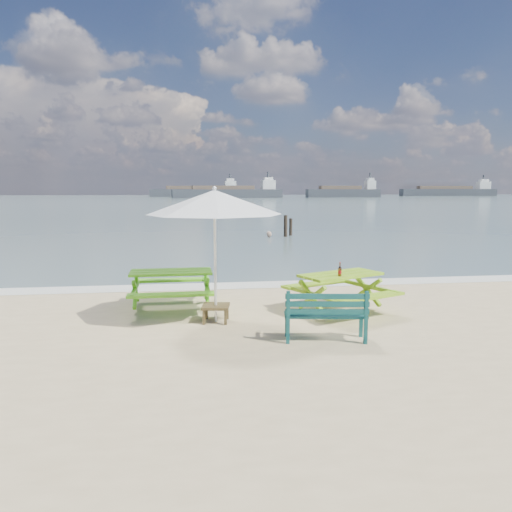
{
  "coord_description": "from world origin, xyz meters",
  "views": [
    {
      "loc": [
        -1.85,
        -8.19,
        2.56
      ],
      "look_at": [
        -0.29,
        3.0,
        1.0
      ],
      "focal_mm": 35.0,
      "sensor_mm": 36.0,
      "label": 1
    }
  ],
  "objects": [
    {
      "name": "picnic_table_right",
      "position": [
        1.26,
        1.53,
        0.39
      ],
      "size": [
        2.31,
        2.41,
        0.81
      ],
      "color": "#7BAD1A",
      "rests_on": "ground"
    },
    {
      "name": "cargo_ships",
      "position": [
        50.15,
        121.53,
        1.18
      ],
      "size": [
        137.4,
        27.51,
        4.4
      ],
      "color": "#33373D",
      "rests_on": "ground"
    },
    {
      "name": "foam_strip",
      "position": [
        0.0,
        4.6,
        0.01
      ],
      "size": [
        22.0,
        0.9,
        0.01
      ],
      "primitive_type": "cube",
      "color": "silver",
      "rests_on": "ground"
    },
    {
      "name": "side_table",
      "position": [
        -1.33,
        1.13,
        0.17
      ],
      "size": [
        0.58,
        0.58,
        0.33
      ],
      "color": "brown",
      "rests_on": "ground"
    },
    {
      "name": "mooring_pilings",
      "position": [
        3.41,
        17.51,
        0.42
      ],
      "size": [
        0.57,
        0.77,
        1.32
      ],
      "color": "black",
      "rests_on": "ground"
    },
    {
      "name": "park_bench",
      "position": [
        0.43,
        -0.27,
        0.26
      ],
      "size": [
        1.43,
        0.67,
        0.84
      ],
      "color": "#0F4140",
      "rests_on": "ground"
    },
    {
      "name": "patio_umbrella",
      "position": [
        -1.33,
        1.13,
        2.28
      ],
      "size": [
        2.91,
        2.91,
        2.51
      ],
      "color": "silver",
      "rests_on": "ground"
    },
    {
      "name": "sea",
      "position": [
        0.0,
        85.0,
        0.0
      ],
      "size": [
        300.0,
        300.0,
        0.0
      ],
      "primitive_type": "plane",
      "color": "slate",
      "rests_on": "ground"
    },
    {
      "name": "picnic_table_left",
      "position": [
        -2.19,
        2.33,
        0.39
      ],
      "size": [
        1.73,
        1.92,
        0.81
      ],
      "color": "#58B31B",
      "rests_on": "ground"
    },
    {
      "name": "beer_bottle",
      "position": [
        1.14,
        1.22,
        0.9
      ],
      "size": [
        0.07,
        0.07,
        0.27
      ],
      "color": "brown",
      "rests_on": "picnic_table_right"
    },
    {
      "name": "swimmer",
      "position": [
        2.36,
        17.2,
        -0.48
      ],
      "size": [
        0.65,
        0.51,
        1.58
      ],
      "color": "tan",
      "rests_on": "ground"
    }
  ]
}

